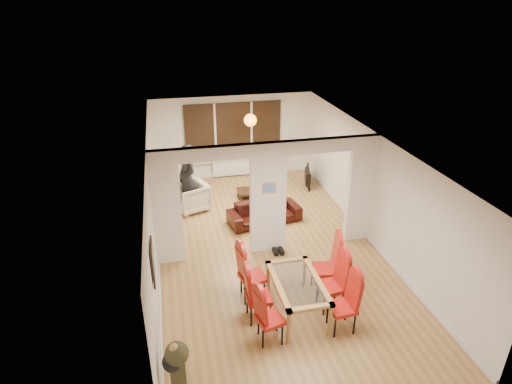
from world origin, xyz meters
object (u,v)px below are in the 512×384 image
object	(u,v)px
dining_table	(297,297)
dining_chair_la	(270,316)
armchair	(191,197)
sofa	(264,212)
dining_chair_ra	(342,304)
dining_chair_lc	(252,273)
coffee_table	(257,193)
dining_chair_rb	(331,283)
television	(305,177)
person	(187,178)
bowl	(258,190)
dining_chair_lb	(259,294)
dining_chair_rc	(326,265)
bottle	(262,183)

from	to	relation	value
dining_table	dining_chair_la	distance (m)	0.88
dining_chair_la	armchair	world-z (taller)	dining_chair_la
sofa	dining_chair_ra	bearing A→B (deg)	-94.45
dining_chair_lc	coffee_table	world-z (taller)	dining_chair_lc
dining_chair_rb	television	distance (m)	5.65
dining_chair_rb	person	size ratio (longest dim) A/B	0.61
person	coffee_table	bearing A→B (deg)	75.06
dining_table	sofa	size ratio (longest dim) A/B	0.81
person	television	distance (m)	3.77
sofa	bowl	bearing A→B (deg)	74.34
dining_chair_lb	dining_chair_la	bearing A→B (deg)	-82.09
dining_table	dining_chair_ra	bearing A→B (deg)	-42.53
dining_chair_lc	bowl	size ratio (longest dim) A/B	5.71
dining_table	dining_chair_lb	xyz separation A→B (m)	(-0.72, 0.00, 0.19)
person	bowl	bearing A→B (deg)	72.33
dining_chair_rc	television	world-z (taller)	dining_chair_rc
dining_chair_ra	dining_chair_rc	xyz separation A→B (m)	(0.11, 1.09, 0.04)
dining_chair_lb	coffee_table	size ratio (longest dim) A/B	0.98
dining_chair_rb	bottle	xyz separation A→B (m)	(-0.13, 5.05, -0.17)
bottle	bowl	world-z (taller)	bottle
dining_chair_lb	armchair	world-z (taller)	dining_chair_lb
dining_chair_lb	armchair	xyz separation A→B (m)	(-0.83, 4.59, -0.16)
dining_chair_la	dining_chair_lb	bearing A→B (deg)	82.49
dining_chair_la	person	world-z (taller)	person
dining_chair_la	dining_chair_rc	xyz separation A→B (m)	(1.39, 1.08, 0.07)
dining_chair_ra	television	distance (m)	6.22
dining_table	dining_chair_la	size ratio (longest dim) A/B	1.45
sofa	person	xyz separation A→B (m)	(-1.85, 1.11, 0.66)
dining_chair_lb	dining_chair_rb	distance (m)	1.37
armchair	person	world-z (taller)	person
dining_table	dining_chair_rb	xyz separation A→B (m)	(0.65, -0.00, 0.21)
dining_table	coffee_table	distance (m)	4.98
dining_chair_lb	bowl	world-z (taller)	dining_chair_lb
sofa	person	distance (m)	2.25
armchair	coffee_table	size ratio (longest dim) A/B	0.77
dining_chair_lb	dining_chair_rc	bearing A→B (deg)	19.96
armchair	bowl	world-z (taller)	armchair
dining_table	bowl	distance (m)	4.88
dining_chair_rc	television	distance (m)	5.13
dining_table	bowl	bearing A→B (deg)	85.72
dining_chair_la	dining_chair_lb	size ratio (longest dim) A/B	0.95
dining_chair_ra	sofa	world-z (taller)	dining_chair_ra
dining_chair_rb	television	bearing A→B (deg)	69.39
sofa	person	world-z (taller)	person
coffee_table	bowl	bearing A→B (deg)	-84.26
dining_chair_la	television	bearing A→B (deg)	51.68
dining_chair_ra	sofa	xyz separation A→B (m)	(-0.40, 4.08, -0.28)
dining_chair_rc	coffee_table	world-z (taller)	dining_chair_rc
sofa	dining_chair_lb	bearing A→B (deg)	-115.27
dining_chair_lb	television	bearing A→B (deg)	64.37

